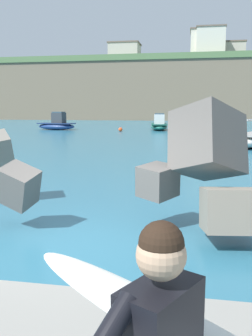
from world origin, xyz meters
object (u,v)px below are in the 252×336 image
station_building_west (210,42)px  station_building_east (125,52)px  boat_mid_left (57,124)px  station_building_central (207,44)px  boat_near_left (159,125)px  station_building_annex (229,51)px  mooring_buoy_inner (120,129)px

station_building_west → station_building_east: 19.75m
boat_mid_left → station_building_central: station_building_central is taller
boat_near_left → station_building_annex: bearing=76.6°
station_building_central → mooring_buoy_inner: bearing=-102.3°
station_building_west → boat_near_left: bearing=-99.4°
boat_mid_left → station_building_west: (18.60, 43.08, 15.79)m
mooring_buoy_inner → station_building_east: (-8.65, 48.62, 15.25)m
mooring_buoy_inner → station_building_west: size_ratio=0.07×
boat_near_left → station_building_east: size_ratio=0.77×
boat_mid_left → mooring_buoy_inner: 8.09m
boat_near_left → mooring_buoy_inner: size_ratio=12.56×
mooring_buoy_inner → boat_mid_left: bearing=167.6°
boat_near_left → station_building_east: bearing=105.5°
station_building_central → station_building_annex: (5.05, 4.78, -0.97)m
station_building_central → station_building_annex: station_building_central is taller
station_building_annex → mooring_buoy_inner: bearing=-106.5°
station_building_west → station_building_annex: 7.79m
mooring_buoy_inner → station_building_annex: bearing=73.5°
boat_near_left → station_building_east: (-12.49, 45.13, 14.89)m
boat_near_left → station_building_central: station_building_central is taller
boat_mid_left → mooring_buoy_inner: boat_mid_left is taller
station_building_west → station_building_east: station_building_west is taller
boat_near_left → mooring_buoy_inner: (-3.84, -3.49, -0.36)m
mooring_buoy_inner → station_building_west: bearing=76.6°
mooring_buoy_inner → station_building_annex: (15.15, 51.14, 15.16)m
boat_mid_left → station_building_central: size_ratio=0.65×
boat_mid_left → boat_near_left: bearing=8.5°
station_building_west → station_building_east: bearing=168.9°
boat_mid_left → station_building_west: 49.51m
boat_near_left → mooring_buoy_inner: boat_near_left is taller
station_building_east → station_building_west: bearing=-11.1°
mooring_buoy_inner → station_building_west: 48.84m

